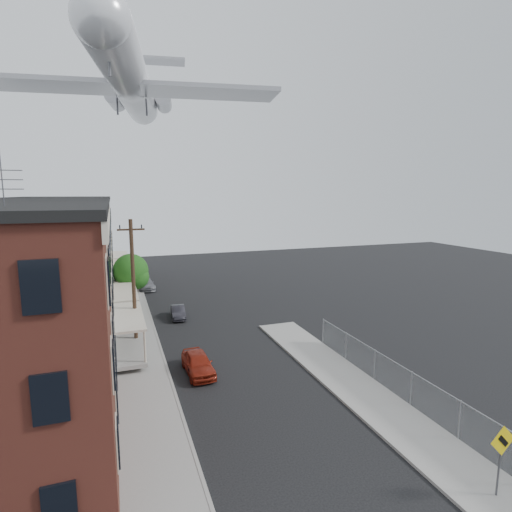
{
  "coord_description": "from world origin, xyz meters",
  "views": [
    {
      "loc": [
        -6.71,
        -10.04,
        10.72
      ],
      "look_at": [
        0.24,
        9.32,
        7.47
      ],
      "focal_mm": 28.0,
      "sensor_mm": 36.0,
      "label": 1
    }
  ],
  "objects_px": {
    "warning_sign": "(501,450)",
    "car_mid": "(178,312)",
    "street_tree": "(132,273)",
    "utility_pole": "(133,282)",
    "airplane": "(130,82)",
    "car_far": "(146,284)",
    "car_near": "(198,363)"
  },
  "relations": [
    {
      "from": "car_mid",
      "to": "airplane",
      "type": "xyz_separation_m",
      "value": [
        -2.88,
        3.62,
        19.57
      ]
    },
    {
      "from": "street_tree",
      "to": "car_mid",
      "type": "bearing_deg",
      "value": -50.82
    },
    {
      "from": "car_near",
      "to": "utility_pole",
      "type": "bearing_deg",
      "value": 118.59
    },
    {
      "from": "warning_sign",
      "to": "car_mid",
      "type": "height_order",
      "value": "warning_sign"
    },
    {
      "from": "car_near",
      "to": "car_far",
      "type": "relative_size",
      "value": 0.89
    },
    {
      "from": "utility_pole",
      "to": "street_tree",
      "type": "xyz_separation_m",
      "value": [
        0.33,
        9.92,
        -1.22
      ]
    },
    {
      "from": "warning_sign",
      "to": "street_tree",
      "type": "xyz_separation_m",
      "value": [
        -10.87,
        28.95,
        1.57
      ]
    },
    {
      "from": "street_tree",
      "to": "airplane",
      "type": "xyz_separation_m",
      "value": [
        0.59,
        -0.64,
        16.65
      ]
    },
    {
      "from": "car_far",
      "to": "airplane",
      "type": "relative_size",
      "value": 0.15
    },
    {
      "from": "warning_sign",
      "to": "street_tree",
      "type": "relative_size",
      "value": 0.54
    },
    {
      "from": "car_near",
      "to": "car_far",
      "type": "distance_m",
      "value": 23.11
    },
    {
      "from": "warning_sign",
      "to": "airplane",
      "type": "bearing_deg",
      "value": 109.96
    },
    {
      "from": "airplane",
      "to": "street_tree",
      "type": "bearing_deg",
      "value": 132.94
    },
    {
      "from": "car_near",
      "to": "airplane",
      "type": "relative_size",
      "value": 0.14
    },
    {
      "from": "utility_pole",
      "to": "car_far",
      "type": "bearing_deg",
      "value": 83.48
    },
    {
      "from": "car_mid",
      "to": "car_far",
      "type": "distance_m",
      "value": 11.97
    },
    {
      "from": "street_tree",
      "to": "car_far",
      "type": "height_order",
      "value": "street_tree"
    },
    {
      "from": "airplane",
      "to": "car_mid",
      "type": "bearing_deg",
      "value": -51.52
    },
    {
      "from": "car_mid",
      "to": "utility_pole",
      "type": "bearing_deg",
      "value": -119.76
    },
    {
      "from": "street_tree",
      "to": "car_mid",
      "type": "height_order",
      "value": "street_tree"
    },
    {
      "from": "warning_sign",
      "to": "utility_pole",
      "type": "height_order",
      "value": "utility_pole"
    },
    {
      "from": "utility_pole",
      "to": "car_near",
      "type": "distance_m",
      "value": 7.61
    },
    {
      "from": "airplane",
      "to": "car_near",
      "type": "bearing_deg",
      "value": -81.08
    },
    {
      "from": "warning_sign",
      "to": "car_mid",
      "type": "relative_size",
      "value": 0.87
    },
    {
      "from": "utility_pole",
      "to": "street_tree",
      "type": "height_order",
      "value": "utility_pole"
    },
    {
      "from": "warning_sign",
      "to": "car_near",
      "type": "xyz_separation_m",
      "value": [
        -7.95,
        13.45,
        -1.23
      ]
    },
    {
      "from": "street_tree",
      "to": "car_far",
      "type": "bearing_deg",
      "value": 77.55
    },
    {
      "from": "car_near",
      "to": "airplane",
      "type": "xyz_separation_m",
      "value": [
        -2.33,
        14.87,
        19.45
      ]
    },
    {
      "from": "car_far",
      "to": "airplane",
      "type": "bearing_deg",
      "value": -100.97
    },
    {
      "from": "car_far",
      "to": "warning_sign",
      "type": "bearing_deg",
      "value": -79.33
    },
    {
      "from": "car_mid",
      "to": "airplane",
      "type": "relative_size",
      "value": 0.11
    },
    {
      "from": "warning_sign",
      "to": "car_mid",
      "type": "xyz_separation_m",
      "value": [
        -7.4,
        24.69,
        -1.35
      ]
    }
  ]
}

